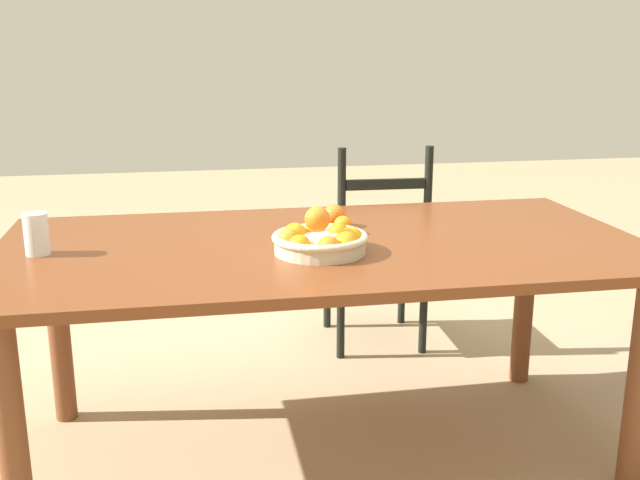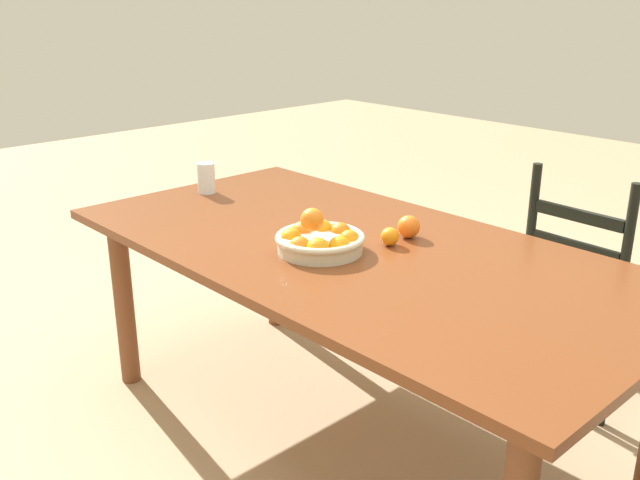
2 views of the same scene
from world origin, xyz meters
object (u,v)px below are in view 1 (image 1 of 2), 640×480
Objects in this scene: dining_table at (324,269)px; orange_loose_1 at (334,216)px; chair_near_window at (376,250)px; drinking_glass at (36,234)px; fruit_bowl at (320,240)px; orange_loose_0 at (343,225)px.

dining_table is 0.25m from orange_loose_1.
chair_near_window reaches higher than dining_table.
drinking_glass is at bearing -169.05° from orange_loose_1.
chair_near_window is 1.17m from fruit_bowl.
orange_loose_0 is (0.12, 0.21, -0.01)m from fruit_bowl.
fruit_bowl is 0.24m from orange_loose_0.
chair_near_window is at bearing 66.26° from fruit_bowl.
chair_near_window is at bearing 65.21° from dining_table.
fruit_bowl reaches higher than orange_loose_1.
fruit_bowl is 0.86m from drinking_glass.
orange_loose_1 is at bearing 10.95° from drinking_glass.
orange_loose_0 is (-0.33, -0.81, 0.33)m from chair_near_window.
dining_table is 2.19× the size of chair_near_window.
fruit_bowl is at bearing -108.73° from orange_loose_1.
drinking_glass reaches higher than orange_loose_0.
chair_near_window reaches higher than orange_loose_1.
orange_loose_1 reaches higher than dining_table.
dining_table is 0.18m from fruit_bowl.
dining_table is 33.29× the size of orange_loose_0.
dining_table is at bearing -0.69° from drinking_glass.
orange_loose_1 is (0.11, 0.32, -0.00)m from fruit_bowl.
drinking_glass is at bearing -175.42° from orange_loose_0.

